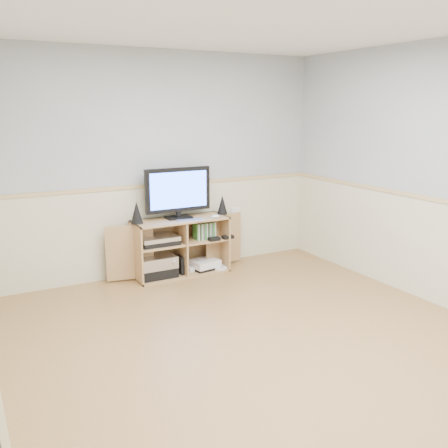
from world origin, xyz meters
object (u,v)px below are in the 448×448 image
at_px(game_consoles, 203,265).
at_px(monitor, 178,191).
at_px(keyboard, 190,220).
at_px(media_cabinet, 179,245).

bearing_deg(game_consoles, monitor, 167.77).
distance_m(keyboard, game_consoles, 0.64).
height_order(media_cabinet, keyboard, keyboard).
height_order(monitor, game_consoles, monitor).
bearing_deg(media_cabinet, monitor, -90.00).
xyz_separation_m(monitor, keyboard, (0.06, -0.19, -0.30)).
bearing_deg(keyboard, game_consoles, 40.78).
xyz_separation_m(media_cabinet, game_consoles, (0.28, -0.06, -0.26)).
height_order(media_cabinet, game_consoles, media_cabinet).
relative_size(monitor, keyboard, 2.72).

